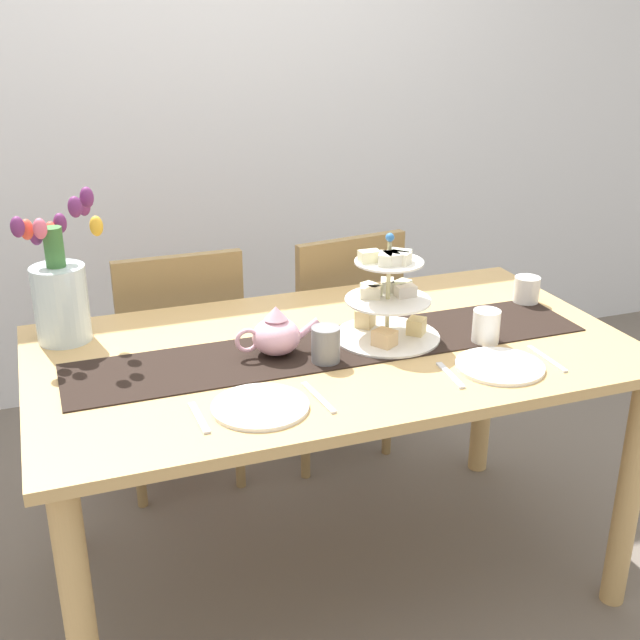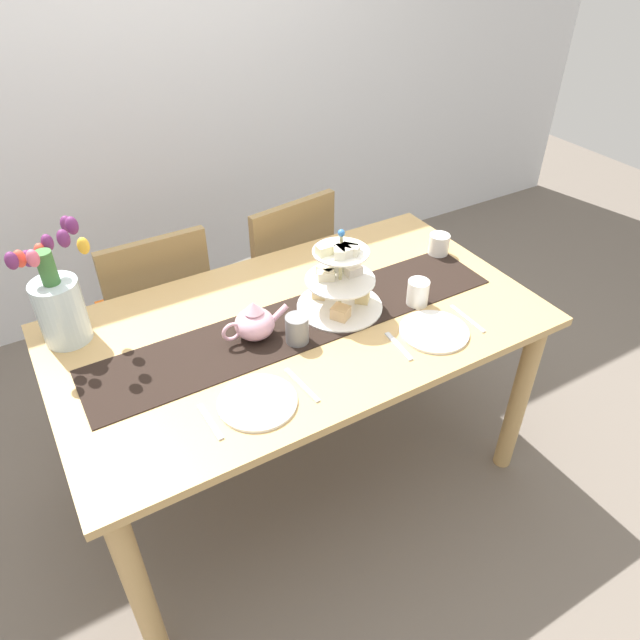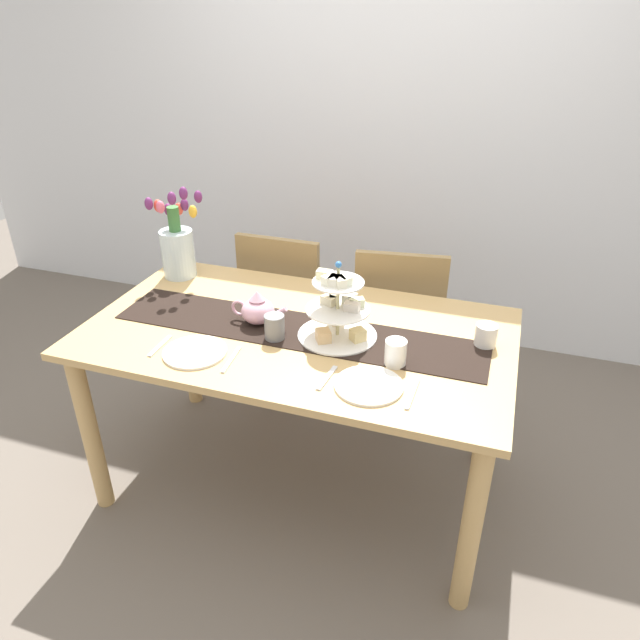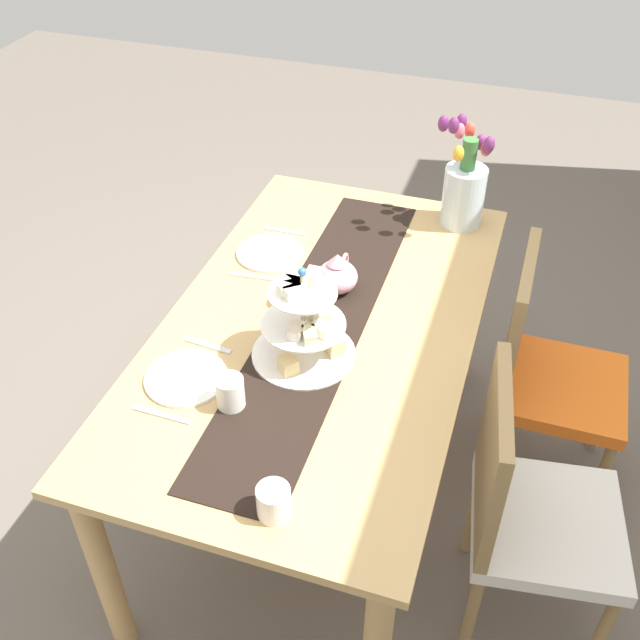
{
  "view_description": "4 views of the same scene",
  "coord_description": "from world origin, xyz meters",
  "px_view_note": "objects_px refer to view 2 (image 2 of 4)",
  "views": [
    {
      "loc": [
        -0.73,
        -1.87,
        1.66
      ],
      "look_at": [
        -0.04,
        -0.01,
        0.87
      ],
      "focal_mm": 44.6,
      "sensor_mm": 36.0,
      "label": 1
    },
    {
      "loc": [
        -0.75,
        -1.41,
        1.99
      ],
      "look_at": [
        0.04,
        -0.06,
        0.81
      ],
      "focal_mm": 33.06,
      "sensor_mm": 36.0,
      "label": 2
    },
    {
      "loc": [
        0.71,
        -1.84,
        1.91
      ],
      "look_at": [
        0.08,
        0.05,
        0.81
      ],
      "focal_mm": 32.93,
      "sensor_mm": 36.0,
      "label": 3
    },
    {
      "loc": [
        1.65,
        0.53,
        2.21
      ],
      "look_at": [
        0.03,
        0.01,
        0.81
      ],
      "focal_mm": 41.52,
      "sensor_mm": 36.0,
      "label": 4
    }
  ],
  "objects_px": {
    "chair_left": "(158,312)",
    "knife_right": "(467,319)",
    "dining_table": "(300,347)",
    "cream_jug": "(439,245)",
    "tiered_cake_stand": "(340,281)",
    "dinner_plate_left": "(257,402)",
    "mug_grey": "(297,329)",
    "fork_right": "(399,346)",
    "teapot": "(254,323)",
    "tulip_vase": "(59,302)",
    "fork_left": "(210,422)",
    "mug_white_text": "(418,293)",
    "knife_left": "(302,385)",
    "dinner_plate_right": "(434,331)",
    "chair_right": "(280,274)"
  },
  "relations": [
    {
      "from": "tiered_cake_stand",
      "to": "dinner_plate_left",
      "type": "xyz_separation_m",
      "value": [
        -0.45,
        -0.28,
        -0.11
      ]
    },
    {
      "from": "tulip_vase",
      "to": "dinner_plate_right",
      "type": "height_order",
      "value": "tulip_vase"
    },
    {
      "from": "chair_left",
      "to": "cream_jug",
      "type": "xyz_separation_m",
      "value": [
        1.01,
        -0.57,
        0.32
      ]
    },
    {
      "from": "fork_left",
      "to": "mug_white_text",
      "type": "relative_size",
      "value": 1.58
    },
    {
      "from": "knife_left",
      "to": "teapot",
      "type": "bearing_deg",
      "value": 93.9
    },
    {
      "from": "dining_table",
      "to": "dinner_plate_left",
      "type": "xyz_separation_m",
      "value": [
        -0.29,
        -0.28,
        0.12
      ]
    },
    {
      "from": "chair_left",
      "to": "tiered_cake_stand",
      "type": "bearing_deg",
      "value": -54.92
    },
    {
      "from": "dinner_plate_left",
      "to": "mug_white_text",
      "type": "height_order",
      "value": "mug_white_text"
    },
    {
      "from": "fork_left",
      "to": "fork_right",
      "type": "relative_size",
      "value": 1.0
    },
    {
      "from": "cream_jug",
      "to": "fork_right",
      "type": "distance_m",
      "value": 0.62
    },
    {
      "from": "mug_grey",
      "to": "mug_white_text",
      "type": "distance_m",
      "value": 0.47
    },
    {
      "from": "dining_table",
      "to": "knife_right",
      "type": "bearing_deg",
      "value": -29.08
    },
    {
      "from": "chair_left",
      "to": "fork_left",
      "type": "height_order",
      "value": "chair_left"
    },
    {
      "from": "knife_left",
      "to": "dinner_plate_right",
      "type": "bearing_deg",
      "value": 0.0
    },
    {
      "from": "dinner_plate_right",
      "to": "knife_right",
      "type": "height_order",
      "value": "dinner_plate_right"
    },
    {
      "from": "chair_right",
      "to": "fork_left",
      "type": "distance_m",
      "value": 1.23
    },
    {
      "from": "dinner_plate_right",
      "to": "mug_grey",
      "type": "bearing_deg",
      "value": 155.46
    },
    {
      "from": "knife_left",
      "to": "dinner_plate_right",
      "type": "relative_size",
      "value": 0.74
    },
    {
      "from": "teapot",
      "to": "fork_left",
      "type": "bearing_deg",
      "value": -134.2
    },
    {
      "from": "chair_left",
      "to": "knife_right",
      "type": "height_order",
      "value": "chair_left"
    },
    {
      "from": "fork_left",
      "to": "knife_left",
      "type": "xyz_separation_m",
      "value": [
        0.29,
        0.0,
        0.0
      ]
    },
    {
      "from": "tiered_cake_stand",
      "to": "mug_grey",
      "type": "height_order",
      "value": "tiered_cake_stand"
    },
    {
      "from": "chair_left",
      "to": "teapot",
      "type": "xyz_separation_m",
      "value": [
        0.15,
        -0.69,
        0.34
      ]
    },
    {
      "from": "teapot",
      "to": "tulip_vase",
      "type": "height_order",
      "value": "tulip_vase"
    },
    {
      "from": "mug_white_text",
      "to": "dinner_plate_left",
      "type": "bearing_deg",
      "value": -167.11
    },
    {
      "from": "dinner_plate_left",
      "to": "mug_white_text",
      "type": "distance_m",
      "value": 0.72
    },
    {
      "from": "tiered_cake_stand",
      "to": "knife_left",
      "type": "bearing_deg",
      "value": -137.57
    },
    {
      "from": "teapot",
      "to": "knife_left",
      "type": "distance_m",
      "value": 0.28
    },
    {
      "from": "mug_grey",
      "to": "teapot",
      "type": "bearing_deg",
      "value": 140.14
    },
    {
      "from": "dining_table",
      "to": "dinner_plate_right",
      "type": "height_order",
      "value": "dinner_plate_right"
    },
    {
      "from": "knife_left",
      "to": "fork_right",
      "type": "height_order",
      "value": "same"
    },
    {
      "from": "chair_left",
      "to": "chair_right",
      "type": "height_order",
      "value": "same"
    },
    {
      "from": "mug_grey",
      "to": "cream_jug",
      "type": "bearing_deg",
      "value": 15.11
    },
    {
      "from": "teapot",
      "to": "tulip_vase",
      "type": "xyz_separation_m",
      "value": [
        -0.52,
        0.3,
        0.09
      ]
    },
    {
      "from": "dining_table",
      "to": "fork_left",
      "type": "relative_size",
      "value": 10.92
    },
    {
      "from": "teapot",
      "to": "fork_right",
      "type": "bearing_deg",
      "value": -36.57
    },
    {
      "from": "tiered_cake_stand",
      "to": "fork_right",
      "type": "distance_m",
      "value": 0.31
    },
    {
      "from": "dining_table",
      "to": "cream_jug",
      "type": "xyz_separation_m",
      "value": [
        0.7,
        0.11,
        0.15
      ]
    },
    {
      "from": "fork_left",
      "to": "mug_white_text",
      "type": "distance_m",
      "value": 0.86
    },
    {
      "from": "chair_left",
      "to": "knife_left",
      "type": "bearing_deg",
      "value": -79.89
    },
    {
      "from": "dinner_plate_left",
      "to": "fork_right",
      "type": "height_order",
      "value": "dinner_plate_left"
    },
    {
      "from": "chair_left",
      "to": "knife_right",
      "type": "relative_size",
      "value": 5.35
    },
    {
      "from": "fork_left",
      "to": "chair_right",
      "type": "bearing_deg",
      "value": 53.84
    },
    {
      "from": "tiered_cake_stand",
      "to": "knife_left",
      "type": "relative_size",
      "value": 1.79
    },
    {
      "from": "cream_jug",
      "to": "knife_right",
      "type": "relative_size",
      "value": 0.5
    },
    {
      "from": "dining_table",
      "to": "fork_right",
      "type": "distance_m",
      "value": 0.37
    },
    {
      "from": "dinner_plate_left",
      "to": "mug_grey",
      "type": "xyz_separation_m",
      "value": [
        0.23,
        0.19,
        0.05
      ]
    },
    {
      "from": "tiered_cake_stand",
      "to": "knife_right",
      "type": "distance_m",
      "value": 0.45
    },
    {
      "from": "tiered_cake_stand",
      "to": "cream_jug",
      "type": "bearing_deg",
      "value": 11.64
    },
    {
      "from": "chair_left",
      "to": "fork_right",
      "type": "height_order",
      "value": "chair_left"
    }
  ]
}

